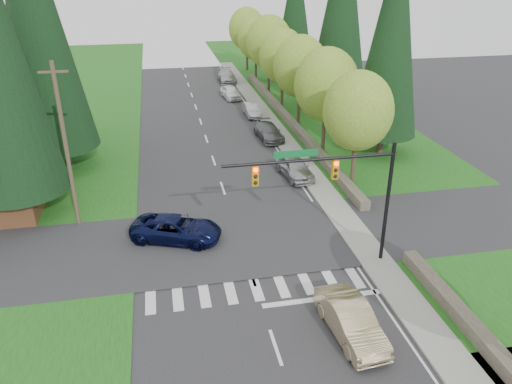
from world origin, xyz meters
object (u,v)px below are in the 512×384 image
object	(u,v)px
parked_car_b	(269,132)
parked_car_c	(252,109)
sedan_champagne	(351,320)
parked_car_d	(231,92)
parked_car_a	(295,167)
suv_navy	(177,229)
parked_car_e	(227,76)

from	to	relation	value
parked_car_b	parked_car_c	world-z (taller)	parked_car_b
sedan_champagne	parked_car_d	bearing A→B (deg)	83.27
parked_car_a	parked_car_d	size ratio (longest dim) A/B	1.06
suv_navy	parked_car_e	distance (m)	41.18
parked_car_a	parked_car_b	xyz separation A→B (m)	(0.00, 8.89, -0.09)
suv_navy	parked_car_c	bearing A→B (deg)	0.45
parked_car_d	sedan_champagne	bearing A→B (deg)	-97.85
parked_car_e	parked_car_b	bearing A→B (deg)	-88.58
parked_car_b	parked_car_c	xyz separation A→B (m)	(-0.13, 7.62, -0.02)
parked_car_c	parked_car_a	bearing A→B (deg)	-90.23
suv_navy	parked_car_e	size ratio (longest dim) A/B	1.01
parked_car_c	parked_car_e	distance (m)	16.06
parked_car_b	parked_car_e	distance (m)	23.68
sedan_champagne	parked_car_d	world-z (taller)	sedan_champagne
parked_car_b	suv_navy	bearing A→B (deg)	-123.21
suv_navy	sedan_champagne	bearing A→B (deg)	-123.19
parked_car_a	parked_car_c	xyz separation A→B (m)	(-0.13, 16.51, -0.11)
suv_navy	parked_car_c	distance (m)	25.81
parked_car_c	parked_car_b	bearing A→B (deg)	-89.70
sedan_champagne	parked_car_a	world-z (taller)	parked_car_a
parked_car_a	parked_car_d	distance (m)	24.01
sedan_champagne	parked_car_e	distance (m)	49.95
sedan_champagne	suv_navy	bearing A→B (deg)	120.44
suv_navy	parked_car_e	bearing A→B (deg)	8.68
sedan_champagne	parked_car_a	distance (m)	17.49
sedan_champagne	parked_car_d	distance (m)	41.34
sedan_champagne	parked_car_d	xyz separation A→B (m)	(1.01, 41.33, -0.04)
parked_car_c	parked_car_d	xyz separation A→B (m)	(-1.08, 7.48, 0.07)
parked_car_a	suv_navy	bearing A→B (deg)	-146.93
parked_car_a	parked_car_c	size ratio (longest dim) A/B	1.13
suv_navy	parked_car_a	size ratio (longest dim) A/B	1.15
parked_car_e	sedan_champagne	bearing A→B (deg)	-91.63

